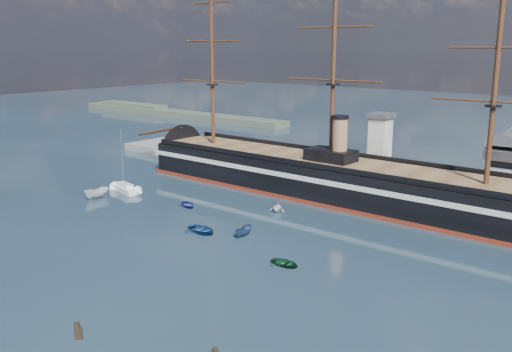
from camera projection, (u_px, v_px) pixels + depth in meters
The scene contains 13 objects.
ground at pixel (279, 220), 105.72m from camera, with size 600.00×600.00×0.00m, color #192837.
quay at pixel (412, 191), 126.67m from camera, with size 180.00×18.00×2.00m, color slate.
quay_tower at pixel (380, 146), 126.53m from camera, with size 5.00×5.00×15.00m.
shoreline at pixel (163, 111), 262.95m from camera, with size 120.00×10.00×4.00m.
warship at pixel (315, 176), 123.13m from camera, with size 112.97×17.34×53.94m.
sailboat at pixel (125, 188), 125.53m from camera, with size 8.94×4.42×13.74m.
motorboat_a at pixel (97, 198), 120.19m from camera, with size 6.80×2.50×2.72m, color silver.
motorboat_b at pixel (202, 233), 98.24m from camera, with size 3.69×1.47×1.72m, color navy.
motorboat_c at pixel (243, 236), 96.45m from camera, with size 5.17×1.90×2.07m, color navy.
motorboat_d at pixel (277, 212), 110.81m from camera, with size 5.68×2.46×2.08m, color white.
motorboat_e at pixel (285, 266), 83.55m from camera, with size 2.86×1.14×1.34m, color #103A22.
motorboat_g at pixel (188, 207), 114.04m from camera, with size 2.84×1.13×1.32m, color navy.
piling_near_mid at pixel (78, 338), 63.01m from camera, with size 0.64×0.64×2.62m, color black.
Camera 1 is at (60.84, -40.94, 31.76)m, focal length 40.00 mm.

